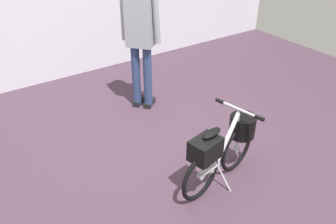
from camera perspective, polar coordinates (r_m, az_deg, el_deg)
The scene contains 3 objects.
ground_plane at distance 3.73m, azimuth -0.07°, elevation -8.79°, with size 8.35×8.35×0.00m, color #473342.
folding_bike_foreground at distance 3.35m, azimuth 9.13°, elevation -5.62°, with size 1.06×0.53×0.76m.
visitor_near_wall at distance 4.34m, azimuth -4.62°, elevation 12.92°, with size 0.39×0.43×1.78m.
Camera 1 is at (-1.60, -2.35, 2.40)m, focal length 37.12 mm.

